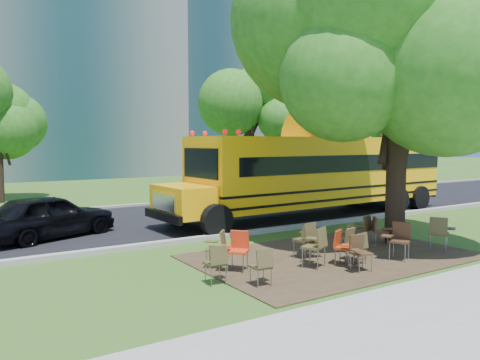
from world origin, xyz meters
TOP-DOWN VIEW (x-y plane):
  - ground at (0.00, 0.00)m, footprint 160.00×160.00m
  - dirt_patch at (1.00, -0.50)m, footprint 7.00×4.50m
  - asphalt_road at (0.00, 7.00)m, footprint 80.00×8.00m
  - kerb_near at (0.00, 3.00)m, footprint 80.00×0.25m
  - kerb_far at (0.00, 11.10)m, footprint 80.00×0.25m
  - building_right at (24.00, 38.00)m, footprint 30.00×16.00m
  - bg_tree_3 at (8.00, 14.00)m, footprint 5.60×5.60m
  - bg_tree_4 at (16.00, 13.00)m, footprint 5.00×5.00m
  - main_tree at (3.59, -0.30)m, footprint 7.20×7.20m
  - school_bus at (5.41, 4.74)m, footprint 12.84×3.42m
  - chair_0 at (-2.64, -0.95)m, footprint 0.57×0.49m
  - chair_1 at (-1.96, -1.59)m, footprint 0.54×0.46m
  - chair_2 at (-0.12, -1.14)m, footprint 0.66×0.77m
  - chair_3 at (0.52, -1.83)m, footprint 0.61×0.49m
  - chair_4 at (0.91, -1.46)m, footprint 0.54×0.55m
  - chair_5 at (0.53, -1.29)m, footprint 0.58×0.68m
  - chair_6 at (2.11, -1.64)m, footprint 0.75×0.64m
  - chair_7 at (3.67, -1.70)m, footprint 0.79×0.65m
  - chair_8 at (-2.04, 0.10)m, footprint 0.61×0.77m
  - chair_9 at (-1.79, -0.35)m, footprint 0.79×0.62m
  - chair_10 at (0.39, -0.33)m, footprint 0.45×0.50m
  - chair_11 at (1.61, -0.37)m, footprint 0.53×0.61m
  - chair_12 at (2.90, -0.32)m, footprint 0.56×0.70m
  - chair_13 at (2.71, 0.05)m, footprint 0.57×0.62m
  - chair_14 at (1.08, -1.12)m, footprint 0.55×0.57m
  - chair_15 at (0.26, -0.34)m, footprint 0.63×0.63m
  - black_car at (-4.68, 5.74)m, footprint 4.36×3.01m

SIDE VIEW (x-z plane):
  - ground at x=0.00m, z-range 0.00..0.00m
  - dirt_patch at x=1.00m, z-range 0.00..0.03m
  - asphalt_road at x=0.00m, z-range 0.00..0.04m
  - kerb_near at x=0.00m, z-range 0.00..0.14m
  - kerb_far at x=0.00m, z-range 0.00..0.14m
  - chair_10 at x=0.39m, z-range 0.09..0.86m
  - chair_11 at x=1.61m, z-range 0.09..0.87m
  - chair_1 at x=-1.96m, z-range 0.09..0.88m
  - chair_4 at x=0.91m, z-range 0.09..0.89m
  - chair_14 at x=1.08m, z-range 0.10..0.91m
  - chair_0 at x=-2.64m, z-range 0.10..0.92m
  - chair_3 at x=0.52m, z-range 0.10..0.93m
  - chair_12 at x=2.90m, z-range 0.10..0.93m
  - chair_13 at x=2.71m, z-range 0.10..0.94m
  - chair_5 at x=0.53m, z-range 0.10..0.95m
  - chair_8 at x=-2.04m, z-range 0.11..1.00m
  - chair_9 at x=-1.79m, z-range 0.11..1.03m
  - chair_15 at x=0.26m, z-range 0.11..1.05m
  - chair_6 at x=2.11m, z-range 0.11..1.06m
  - chair_7 at x=3.67m, z-range 0.11..1.08m
  - chair_2 at x=-0.12m, z-range 0.11..1.09m
  - black_car at x=-4.68m, z-range 0.00..1.38m
  - school_bus at x=5.41m, z-range 0.24..3.35m
  - bg_tree_4 at x=16.00m, z-range 0.92..7.77m
  - bg_tree_3 at x=8.00m, z-range 1.11..8.95m
  - main_tree at x=3.59m, z-range 0.87..9.82m
  - building_right at x=24.00m, z-range 0.00..25.00m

